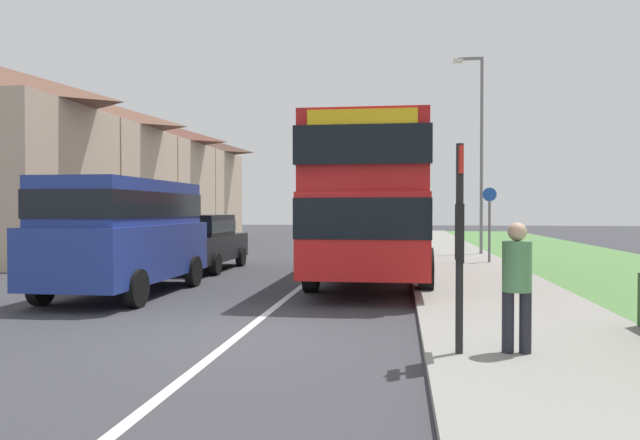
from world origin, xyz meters
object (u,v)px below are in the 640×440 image
at_px(double_decker_bus, 373,197).
at_px(bus_stop_sign, 460,233).
at_px(cycle_route_sign, 489,222).
at_px(street_lamp_mid, 479,143).
at_px(parked_van_blue, 125,228).
at_px(parked_car_black, 199,240).
at_px(pedestrian_at_stop, 517,281).

xyz_separation_m(double_decker_bus, bus_stop_sign, (1.39, -8.52, -0.60)).
bearing_deg(double_decker_bus, bus_stop_sign, -80.76).
bearing_deg(cycle_route_sign, double_decker_bus, -131.68).
bearing_deg(cycle_route_sign, street_lamp_mid, 87.90).
relative_size(parked_van_blue, parked_car_black, 1.15).
relative_size(parked_van_blue, pedestrian_at_stop, 2.96).
bearing_deg(cycle_route_sign, parked_car_black, -163.83).
distance_m(bus_stop_sign, cycle_route_sign, 12.69).
xyz_separation_m(parked_car_black, pedestrian_at_stop, (7.31, -9.85, 0.07)).
bearing_deg(pedestrian_at_stop, double_decker_bus, 103.76).
distance_m(double_decker_bus, cycle_route_sign, 5.38).
xyz_separation_m(parked_van_blue, bus_stop_sign, (6.48, -4.79, 0.11)).
relative_size(double_decker_bus, parked_van_blue, 2.00).
bearing_deg(street_lamp_mid, parked_car_black, -144.83).
relative_size(pedestrian_at_stop, street_lamp_mid, 0.22).
bearing_deg(parked_car_black, bus_stop_sign, -56.29).
xyz_separation_m(parked_van_blue, parked_car_black, (-0.15, 5.16, -0.52)).
bearing_deg(parked_van_blue, double_decker_bus, 36.18).
xyz_separation_m(parked_car_black, street_lamp_mid, (8.93, 6.30, 3.46)).
distance_m(double_decker_bus, pedestrian_at_stop, 8.75).
relative_size(parked_van_blue, cycle_route_sign, 1.96).
height_order(bus_stop_sign, cycle_route_sign, bus_stop_sign).
height_order(pedestrian_at_stop, bus_stop_sign, bus_stop_sign).
height_order(pedestrian_at_stop, cycle_route_sign, cycle_route_sign).
bearing_deg(street_lamp_mid, pedestrian_at_stop, -95.74).
height_order(parked_van_blue, cycle_route_sign, cycle_route_sign).
distance_m(parked_car_black, pedestrian_at_stop, 12.27).
xyz_separation_m(parked_van_blue, cycle_route_sign, (8.64, 7.71, -0.00)).
bearing_deg(cycle_route_sign, parked_van_blue, -138.26).
relative_size(parked_car_black, cycle_route_sign, 1.70).
xyz_separation_m(parked_car_black, bus_stop_sign, (6.64, -9.95, 0.63)).
bearing_deg(parked_van_blue, parked_car_black, 91.72).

